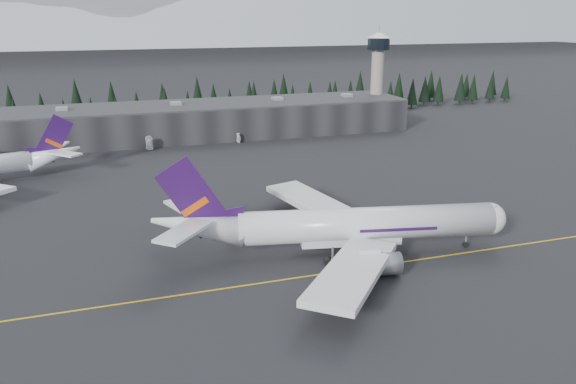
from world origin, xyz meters
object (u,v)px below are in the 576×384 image
object	(u,v)px
terminal	(203,120)
jet_main	(336,226)
gse_vehicle_a	(150,148)
gse_vehicle_b	(239,141)
control_tower	(378,68)

from	to	relation	value
terminal	jet_main	xyz separation A→B (m)	(5.18, -119.14, -0.46)
jet_main	gse_vehicle_a	distance (m)	105.01
gse_vehicle_a	gse_vehicle_b	bearing A→B (deg)	9.99
jet_main	control_tower	bearing A→B (deg)	71.86
control_tower	gse_vehicle_a	distance (m)	101.77
control_tower	gse_vehicle_a	xyz separation A→B (m)	(-96.99, -20.83, -22.69)
control_tower	gse_vehicle_a	world-z (taller)	control_tower
terminal	control_tower	bearing A→B (deg)	2.29
terminal	gse_vehicle_b	bearing A→B (deg)	-57.62
control_tower	gse_vehicle_b	world-z (taller)	control_tower
terminal	control_tower	xyz separation A→B (m)	(75.00, 3.00, 17.11)
terminal	jet_main	size ratio (longest dim) A/B	2.30
jet_main	gse_vehicle_b	world-z (taller)	jet_main
jet_main	gse_vehicle_b	distance (m)	103.27
jet_main	gse_vehicle_a	xyz separation A→B (m)	(-27.17, 101.30, -5.12)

